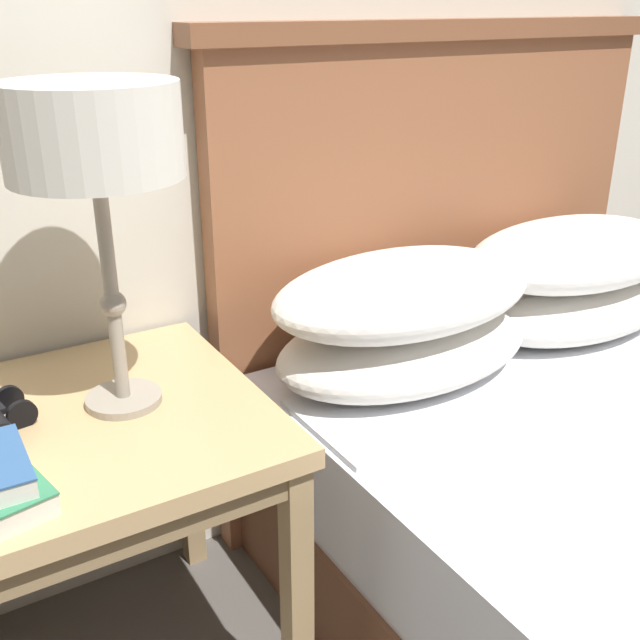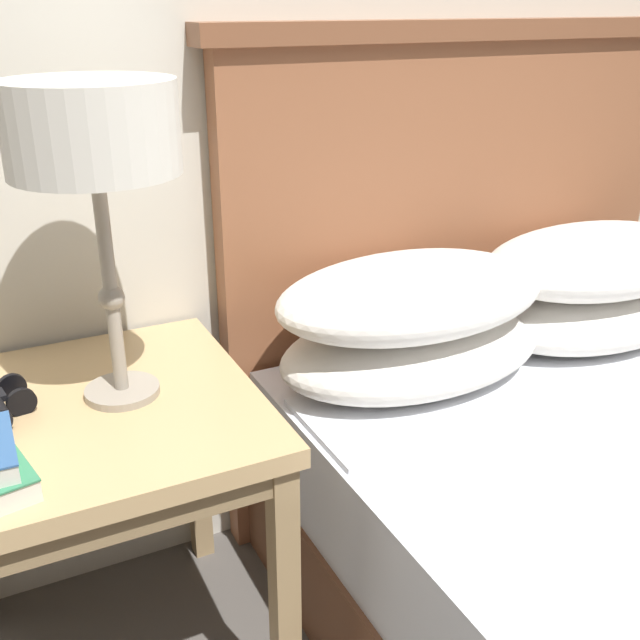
% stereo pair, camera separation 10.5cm
% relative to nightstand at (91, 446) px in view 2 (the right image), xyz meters
% --- Properties ---
extents(nightstand, '(0.58, 0.58, 0.60)m').
position_rel_nightstand_xyz_m(nightstand, '(0.00, 0.00, 0.00)').
color(nightstand, tan).
rests_on(nightstand, ground_plane).
extents(table_lamp, '(0.27, 0.27, 0.53)m').
position_rel_nightstand_xyz_m(table_lamp, '(0.07, 0.01, 0.53)').
color(table_lamp, gray).
rests_on(table_lamp, nightstand).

